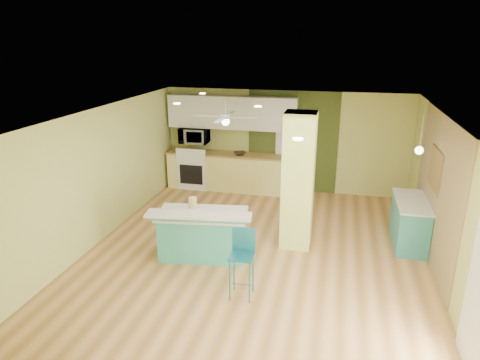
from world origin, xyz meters
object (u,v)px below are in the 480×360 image
object	(u,v)px
canister	(193,203)
side_counter	(409,222)
peninsula	(203,233)
fruit_bowl	(240,153)
bar_stool	(243,252)

from	to	relation	value
canister	side_counter	bearing A→B (deg)	16.28
peninsula	canister	size ratio (longest dim) A/B	9.32
peninsula	side_counter	size ratio (longest dim) A/B	1.33
peninsula	fruit_bowl	xyz separation A→B (m)	(-0.15, 3.45, 0.54)
bar_stool	canister	distance (m)	1.72
bar_stool	side_counter	distance (m)	3.55
side_counter	fruit_bowl	bearing A→B (deg)	150.56
bar_stool	fruit_bowl	size ratio (longest dim) A/B	3.49
bar_stool	canister	bearing A→B (deg)	133.00
peninsula	side_counter	distance (m)	3.84
peninsula	canister	distance (m)	0.57
fruit_bowl	canister	size ratio (longest dim) A/B	1.58
side_counter	canister	size ratio (longest dim) A/B	7.01
bar_stool	fruit_bowl	distance (m)	4.60
fruit_bowl	bar_stool	bearing A→B (deg)	-76.12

